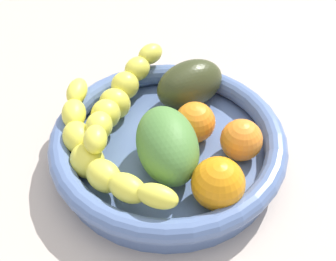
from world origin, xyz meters
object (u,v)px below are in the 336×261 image
Objects in this scene: orange_front at (195,122)px; orange_mid_right at (241,140)px; avocado_dark at (190,84)px; fruit_bowl at (168,146)px; mango_green at (167,145)px; orange_mid_left at (218,184)px; banana_draped_left at (96,151)px; banana_draped_right at (118,98)px.

orange_mid_right is (-3.96, -4.78, -0.02)cm from orange_front.
orange_front is at bearing 173.06° from avocado_dark.
fruit_bowl is 4.29cm from mango_green.
orange_mid_right is (6.22, -4.53, -0.42)cm from orange_mid_left.
fruit_bowl is 3.03× the size of avocado_dark.
mango_green is (6.06, 4.47, 0.56)cm from orange_mid_left.
orange_mid_right is 9.05cm from mango_green.
orange_front is at bearing -76.26° from banana_draped_left.
avocado_dark is at bearing -81.93° from banana_draped_right.
fruit_bowl is 5.72× the size of orange_mid_right.
banana_draped_left is 1.18× the size of banana_draped_right.
orange_front is at bearing -70.49° from fruit_bowl.
avocado_dark reaches higher than fruit_bowl.
orange_mid_left is 17.05cm from avocado_dark.
orange_mid_left is (-10.19, -0.25, 0.39)cm from orange_front.
orange_front is 6.92cm from avocado_dark.
banana_draped_left is 3.91× the size of orange_mid_left.
orange_front is (-5.48, -8.87, -0.68)cm from banana_draped_right.
orange_mid_left reaches higher than fruit_bowl.
avocado_dark is at bearing -53.21° from banana_draped_left.
banana_draped_left is at bearing 86.87° from orange_mid_right.
orange_mid_left is (-7.16, -12.63, 0.11)cm from banana_draped_left.
avocado_dark is at bearing -1.95° from orange_mid_left.
fruit_bowl is 5.67× the size of orange_front.
orange_mid_right is 0.53× the size of avocado_dark.
mango_green reaches higher than banana_draped_right.
orange_mid_right is at bearing -36.04° from orange_mid_left.
orange_mid_left is at bearing -149.79° from banana_draped_right.
banana_draped_right is 1.80× the size of mango_green.
avocado_dark is (1.38, -9.70, -0.22)cm from banana_draped_right.
orange_front is (1.28, -3.60, 2.20)cm from fruit_bowl.
orange_mid_left is at bearing 178.05° from avocado_dark.
banana_draped_left is 17.19cm from orange_mid_right.
fruit_bowl is at bearing 72.23° from orange_mid_right.
fruit_bowl is 10.05cm from orange_mid_left.
banana_draped_left is 4.51× the size of orange_front.
orange_mid_left is (-15.67, -9.12, -0.29)cm from banana_draped_right.
orange_front is at bearing -121.71° from banana_draped_right.
orange_mid_left is at bearing -156.58° from fruit_bowl.
avocado_dark reaches higher than orange_front.
fruit_bowl is 1.49× the size of banana_draped_right.
banana_draped_left is at bearing 126.79° from avocado_dark.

